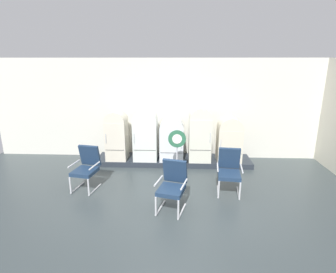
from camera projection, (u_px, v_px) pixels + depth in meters
name	position (u px, v px, depth m)	size (l,w,h in m)	color
ground	(169.00, 217.00, 5.67)	(12.00, 10.00, 0.05)	#353E40
back_wall	(174.00, 109.00, 8.74)	(11.76, 0.12, 3.19)	silver
display_plinth	(173.00, 160.00, 8.55)	(4.78, 0.95, 0.16)	#262D35
refrigerator_0	(117.00, 134.00, 8.27)	(0.62, 0.65, 1.50)	beige
refrigerator_1	(145.00, 133.00, 8.21)	(0.72, 0.63, 1.58)	silver
refrigerator_2	(172.00, 137.00, 8.22)	(0.71, 0.66, 1.36)	silver
refrigerator_3	(200.00, 132.00, 8.17)	(0.66, 0.72, 1.64)	silver
refrigerator_4	(229.00, 138.00, 8.15)	(0.71, 0.66, 1.35)	beige
armchair_left	(87.00, 166.00, 6.77)	(0.68, 0.79, 1.07)	silver
armchair_right	(229.00, 169.00, 6.58)	(0.65, 0.76, 1.07)	silver
armchair_center	(173.00, 184.00, 5.81)	(0.70, 0.82, 1.07)	silver
sign_stand	(177.00, 155.00, 7.26)	(0.47, 0.32, 1.37)	#2D2D30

